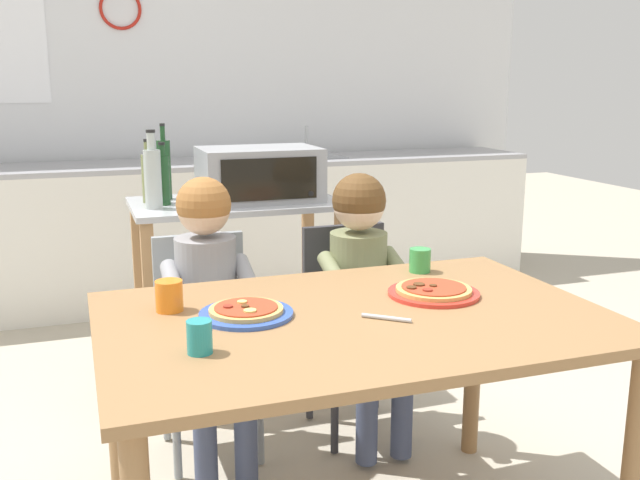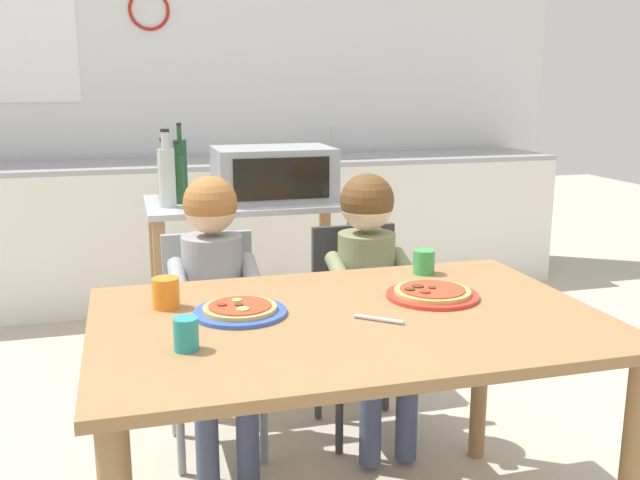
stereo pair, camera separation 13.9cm
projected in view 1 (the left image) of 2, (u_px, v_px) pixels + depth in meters
The scene contains 20 objects.
ground_plane at pixel (254, 387), 3.29m from camera, with size 12.37×12.37×0.00m, color #B7AD99.
back_wall_tiled at pixel (180, 86), 4.76m from camera, with size 5.04×0.14×2.70m.
kitchen_counter at pixel (196, 230), 4.58m from camera, with size 4.54×0.60×1.09m.
kitchen_island_cart at pixel (237, 265), 3.23m from camera, with size 0.91×0.55×0.86m.
toaster_oven at pixel (259, 174), 3.15m from camera, with size 0.52×0.36×0.23m.
bottle_slim_sauce at pixel (153, 177), 2.94m from camera, with size 0.07×0.07×0.33m.
bottle_squat_spirits at pixel (164, 169), 3.18m from camera, with size 0.06×0.06×0.34m.
bottle_tall_green_wine at pixel (163, 179), 3.04m from camera, with size 0.06×0.06×0.27m.
bottle_brown_beer at pixel (148, 177), 3.09m from camera, with size 0.06×0.06×0.28m.
dining_table at pixel (355, 346), 2.01m from camera, with size 1.41×0.93×0.75m.
dining_chair_left at pixel (205, 328), 2.67m from camera, with size 0.36×0.36×0.81m.
dining_chair_right at pixel (352, 313), 2.84m from camera, with size 0.36×0.36×0.81m.
child_in_grey_shirt at pixel (209, 286), 2.52m from camera, with size 0.32×0.42×1.04m.
child_in_olive_shirt at pixel (364, 272), 2.69m from camera, with size 0.32×0.42×1.03m.
pizza_plate_blue_rimmed at pixel (246, 312), 1.97m from camera, with size 0.26×0.26×0.03m.
pizza_plate_red_rimmed at pixel (433, 291), 2.16m from camera, with size 0.28×0.28×0.03m.
drinking_cup_teal at pixel (200, 337), 1.70m from camera, with size 0.06×0.06×0.08m, color teal.
drinking_cup_orange at pixel (169, 296), 2.01m from camera, with size 0.08×0.08×0.09m, color orange.
drinking_cup_green at pixel (420, 260), 2.42m from camera, with size 0.07×0.07×0.08m, color green.
serving_spoon at pixel (386, 318), 1.94m from camera, with size 0.01×0.01×0.14m, color #B7BABF.
Camera 1 is at (-0.72, -1.76, 1.39)m, focal length 39.96 mm.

